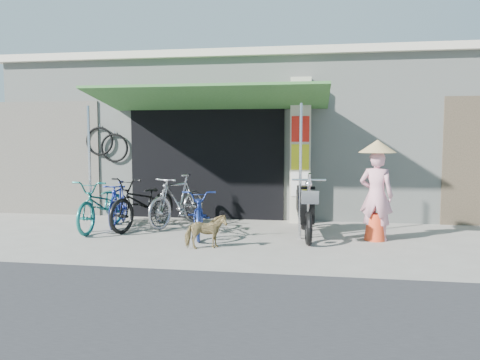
% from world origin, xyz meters
% --- Properties ---
extents(ground, '(80.00, 80.00, 0.00)m').
position_xyz_m(ground, '(0.00, 0.00, 0.00)').
color(ground, gray).
rests_on(ground, ground).
extents(bicycle_shop, '(12.30, 5.30, 3.66)m').
position_xyz_m(bicycle_shop, '(-0.00, 5.09, 1.83)').
color(bicycle_shop, '#AAB0A8').
rests_on(bicycle_shop, ground).
extents(shop_pillar, '(0.42, 0.44, 3.00)m').
position_xyz_m(shop_pillar, '(0.85, 2.45, 1.50)').
color(shop_pillar, beige).
rests_on(shop_pillar, ground).
extents(awning, '(4.60, 1.88, 2.72)m').
position_xyz_m(awning, '(-0.90, 1.63, 2.51)').
color(awning, '#31652D').
rests_on(awning, ground).
extents(neighbour_left, '(2.60, 0.06, 2.60)m').
position_xyz_m(neighbour_left, '(-5.00, 2.59, 1.30)').
color(neighbour_left, '#6B665B').
rests_on(neighbour_left, ground).
extents(bike_teal, '(0.68, 1.87, 0.98)m').
position_xyz_m(bike_teal, '(-2.88, 1.00, 0.49)').
color(bike_teal, '#16645F').
rests_on(bike_teal, ground).
extents(bike_blue, '(0.68, 1.54, 0.90)m').
position_xyz_m(bike_blue, '(-2.73, 1.39, 0.45)').
color(bike_blue, '#212F9A').
rests_on(bike_blue, ground).
extents(bike_black, '(1.22, 2.06, 1.02)m').
position_xyz_m(bike_black, '(-2.15, 1.28, 0.51)').
color(bike_black, black).
rests_on(bike_black, ground).
extents(bike_silver, '(1.11, 1.79, 1.04)m').
position_xyz_m(bike_silver, '(-1.56, 1.58, 0.52)').
color(bike_silver, '#9D9DA2').
rests_on(bike_silver, ground).
extents(bike_navy, '(0.92, 1.73, 0.86)m').
position_xyz_m(bike_navy, '(-0.90, 0.74, 0.43)').
color(bike_navy, navy).
rests_on(bike_navy, ground).
extents(street_dog, '(0.72, 0.53, 0.55)m').
position_xyz_m(street_dog, '(-0.56, -0.23, 0.28)').
color(street_dog, tan).
rests_on(street_dog, ground).
extents(moped, '(0.55, 1.94, 1.10)m').
position_xyz_m(moped, '(0.99, 1.00, 0.50)').
color(moped, black).
rests_on(moped, ground).
extents(nun, '(0.65, 0.64, 1.73)m').
position_xyz_m(nun, '(2.20, 0.85, 0.86)').
color(nun, pink).
rests_on(nun, ground).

